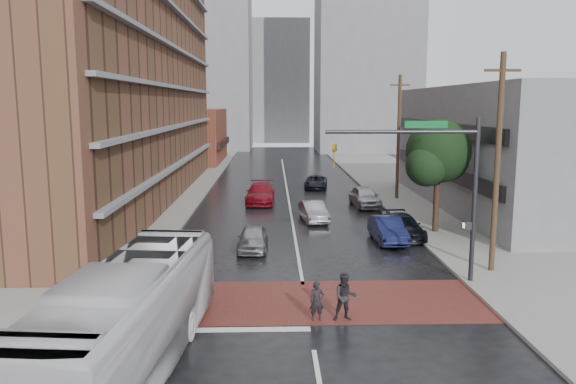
{
  "coord_description": "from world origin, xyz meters",
  "views": [
    {
      "loc": [
        -1.29,
        -20.78,
        7.77
      ],
      "look_at": [
        -0.55,
        6.18,
        3.5
      ],
      "focal_mm": 35.0,
      "sensor_mm": 36.0,
      "label": 1
    }
  ],
  "objects_px": {
    "car_travel_b": "(313,212)",
    "car_travel_c": "(260,193)",
    "pedestrian_a": "(317,301)",
    "suv_travel": "(316,182)",
    "pedestrian_b": "(345,297)",
    "car_parked_mid": "(403,226)",
    "car_travel_a": "(253,238)",
    "car_parked_far": "(365,197)",
    "car_parked_near": "(388,230)",
    "transit_bus": "(127,319)"
  },
  "relations": [
    {
      "from": "car_travel_b",
      "to": "car_travel_c",
      "type": "distance_m",
      "value": 7.97
    },
    {
      "from": "pedestrian_a",
      "to": "suv_travel",
      "type": "bearing_deg",
      "value": 79.35
    },
    {
      "from": "pedestrian_b",
      "to": "car_parked_mid",
      "type": "bearing_deg",
      "value": 65.49
    },
    {
      "from": "suv_travel",
      "to": "car_travel_a",
      "type": "bearing_deg",
      "value": -95.74
    },
    {
      "from": "car_travel_c",
      "to": "car_parked_far",
      "type": "relative_size",
      "value": 1.16
    },
    {
      "from": "pedestrian_b",
      "to": "car_travel_a",
      "type": "height_order",
      "value": "pedestrian_b"
    },
    {
      "from": "car_travel_c",
      "to": "car_parked_mid",
      "type": "xyz_separation_m",
      "value": [
        8.56,
        -11.69,
        -0.12
      ]
    },
    {
      "from": "car_travel_c",
      "to": "suv_travel",
      "type": "bearing_deg",
      "value": 58.64
    },
    {
      "from": "car_parked_near",
      "to": "pedestrian_b",
      "type": "bearing_deg",
      "value": -110.83
    },
    {
      "from": "transit_bus",
      "to": "car_parked_mid",
      "type": "height_order",
      "value": "transit_bus"
    },
    {
      "from": "car_travel_c",
      "to": "car_parked_near",
      "type": "height_order",
      "value": "car_travel_c"
    },
    {
      "from": "car_travel_b",
      "to": "car_parked_far",
      "type": "distance_m",
      "value": 6.82
    },
    {
      "from": "pedestrian_b",
      "to": "car_travel_c",
      "type": "height_order",
      "value": "pedestrian_b"
    },
    {
      "from": "pedestrian_a",
      "to": "car_travel_c",
      "type": "height_order",
      "value": "car_travel_c"
    },
    {
      "from": "car_travel_c",
      "to": "car_travel_a",
      "type": "bearing_deg",
      "value": -88.38
    },
    {
      "from": "car_travel_b",
      "to": "car_travel_c",
      "type": "bearing_deg",
      "value": 109.45
    },
    {
      "from": "transit_bus",
      "to": "car_travel_c",
      "type": "relative_size",
      "value": 2.18
    },
    {
      "from": "pedestrian_b",
      "to": "car_parked_far",
      "type": "bearing_deg",
      "value": 76.06
    },
    {
      "from": "car_travel_c",
      "to": "transit_bus",
      "type": "bearing_deg",
      "value": -94.56
    },
    {
      "from": "transit_bus",
      "to": "car_travel_b",
      "type": "xyz_separation_m",
      "value": [
        6.91,
        20.97,
        -0.95
      ]
    },
    {
      "from": "pedestrian_a",
      "to": "car_parked_near",
      "type": "height_order",
      "value": "pedestrian_a"
    },
    {
      "from": "car_parked_mid",
      "to": "car_parked_far",
      "type": "bearing_deg",
      "value": 89.1
    },
    {
      "from": "car_travel_b",
      "to": "car_parked_mid",
      "type": "relative_size",
      "value": 0.89
    },
    {
      "from": "car_parked_near",
      "to": "car_travel_b",
      "type": "bearing_deg",
      "value": 121.43
    },
    {
      "from": "car_travel_c",
      "to": "pedestrian_b",
      "type": "bearing_deg",
      "value": -79.61
    },
    {
      "from": "pedestrian_a",
      "to": "car_parked_far",
      "type": "relative_size",
      "value": 0.32
    },
    {
      "from": "pedestrian_b",
      "to": "car_travel_b",
      "type": "height_order",
      "value": "pedestrian_b"
    },
    {
      "from": "pedestrian_a",
      "to": "car_parked_near",
      "type": "bearing_deg",
      "value": 60.55
    },
    {
      "from": "car_travel_b",
      "to": "car_parked_far",
      "type": "bearing_deg",
      "value": 43.0
    },
    {
      "from": "car_travel_a",
      "to": "car_parked_near",
      "type": "bearing_deg",
      "value": 13.11
    },
    {
      "from": "car_travel_b",
      "to": "car_parked_far",
      "type": "height_order",
      "value": "car_parked_far"
    },
    {
      "from": "car_parked_far",
      "to": "car_travel_c",
      "type": "bearing_deg",
      "value": 163.06
    },
    {
      "from": "transit_bus",
      "to": "pedestrian_b",
      "type": "xyz_separation_m",
      "value": [
        6.81,
        3.75,
        -0.74
      ]
    },
    {
      "from": "pedestrian_b",
      "to": "suv_travel",
      "type": "distance_m",
      "value": 31.84
    },
    {
      "from": "transit_bus",
      "to": "car_parked_mid",
      "type": "bearing_deg",
      "value": 59.8
    },
    {
      "from": "car_travel_c",
      "to": "suv_travel",
      "type": "height_order",
      "value": "car_travel_c"
    },
    {
      "from": "transit_bus",
      "to": "car_parked_mid",
      "type": "xyz_separation_m",
      "value": [
        11.8,
        16.35,
        -0.96
      ]
    },
    {
      "from": "pedestrian_a",
      "to": "car_travel_b",
      "type": "relative_size",
      "value": 0.36
    },
    {
      "from": "transit_bus",
      "to": "car_travel_b",
      "type": "bearing_deg",
      "value": 77.37
    },
    {
      "from": "suv_travel",
      "to": "car_parked_near",
      "type": "bearing_deg",
      "value": -75.66
    },
    {
      "from": "pedestrian_a",
      "to": "car_parked_mid",
      "type": "relative_size",
      "value": 0.32
    },
    {
      "from": "pedestrian_a",
      "to": "pedestrian_b",
      "type": "height_order",
      "value": "pedestrian_b"
    },
    {
      "from": "car_travel_a",
      "to": "car_travel_c",
      "type": "height_order",
      "value": "car_travel_c"
    },
    {
      "from": "pedestrian_a",
      "to": "car_parked_mid",
      "type": "height_order",
      "value": "pedestrian_a"
    },
    {
      "from": "transit_bus",
      "to": "suv_travel",
      "type": "height_order",
      "value": "transit_bus"
    },
    {
      "from": "pedestrian_b",
      "to": "car_parked_near",
      "type": "distance_m",
      "value": 12.14
    },
    {
      "from": "suv_travel",
      "to": "car_parked_mid",
      "type": "distance_m",
      "value": 19.54
    },
    {
      "from": "car_travel_b",
      "to": "pedestrian_a",
      "type": "bearing_deg",
      "value": -101.71
    },
    {
      "from": "car_parked_mid",
      "to": "car_travel_a",
      "type": "bearing_deg",
      "value": -167.53
    },
    {
      "from": "pedestrian_a",
      "to": "car_travel_b",
      "type": "height_order",
      "value": "pedestrian_a"
    }
  ]
}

